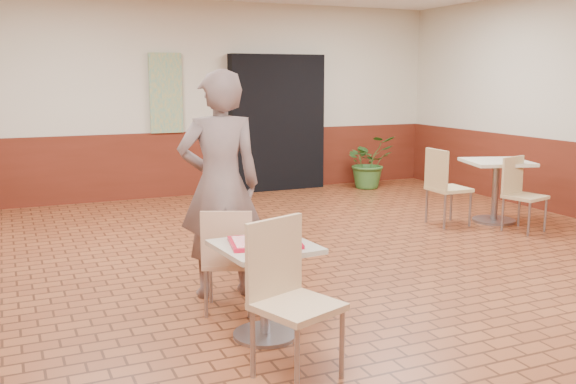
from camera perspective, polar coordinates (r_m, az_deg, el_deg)
name	(u,v)px	position (r m, az deg, el deg)	size (l,w,h in m)	color
room_shell	(369,118)	(5.59, 7.22, 6.53)	(8.01, 10.01, 3.01)	brown
wainscot_band	(367,231)	(5.74, 6.99, -3.48)	(8.00, 10.00, 1.00)	#561D10
corridor_doorway	(277,123)	(10.51, -0.97, 6.15)	(1.60, 0.22, 2.20)	black
promo_poster	(166,93)	(9.98, -10.79, 8.63)	(0.50, 0.03, 1.20)	gray
main_table	(265,275)	(4.60, -2.06, -7.37)	(0.65, 0.65, 0.69)	#B8AE94
chair_main_front	(288,290)	(4.01, -0.01, -8.73)	(0.59, 0.59, 0.99)	tan
chair_main_back	(228,255)	(5.06, -5.35, -5.63)	(0.52, 0.52, 0.85)	tan
customer	(220,185)	(5.40, -6.07, 0.62)	(0.70, 0.46, 1.91)	#715C57
serving_tray	(265,242)	(4.54, -2.07, -4.49)	(0.49, 0.38, 0.03)	#AF0D24
ring_donut	(251,238)	(4.54, -3.30, -4.11)	(0.09, 0.09, 0.03)	#C47447
long_john_donut	(273,239)	(4.48, -1.35, -4.20)	(0.17, 0.13, 0.05)	#E77543
paper_cup	(273,228)	(4.69, -1.34, -3.24)	(0.07, 0.07, 0.09)	white
second_table	(496,181)	(8.63, 18.00, 0.97)	(0.75, 0.75, 0.80)	beige
chair_second_left	(444,183)	(8.25, 13.68, 0.79)	(0.45, 0.45, 0.97)	#DBC383
chair_second_front	(520,190)	(8.26, 19.92, 0.19)	(0.50, 0.50, 0.89)	tan
potted_plant	(369,162)	(10.81, 7.20, 2.69)	(0.80, 0.69, 0.89)	#356628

